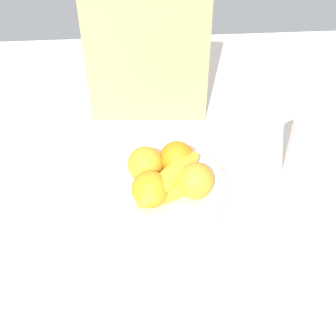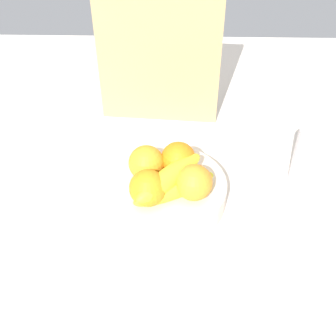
% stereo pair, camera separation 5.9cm
% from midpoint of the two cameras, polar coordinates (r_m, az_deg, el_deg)
% --- Properties ---
extents(ground_plane, '(1.80, 1.40, 0.03)m').
position_cam_midpoint_polar(ground_plane, '(0.96, -3.98, -4.05)').
color(ground_plane, beige).
extents(fruit_bowl, '(0.23, 0.23, 0.05)m').
position_cam_midpoint_polar(fruit_bowl, '(0.92, -1.83, -3.07)').
color(fruit_bowl, beige).
rests_on(fruit_bowl, ground_plane).
extents(orange_front_left, '(0.07, 0.07, 0.07)m').
position_cam_midpoint_polar(orange_front_left, '(0.89, -4.73, 0.53)').
color(orange_front_left, orange).
rests_on(orange_front_left, fruit_bowl).
extents(orange_front_right, '(0.07, 0.07, 0.07)m').
position_cam_midpoint_polar(orange_front_right, '(0.84, -4.10, -2.72)').
color(orange_front_right, orange).
rests_on(orange_front_right, fruit_bowl).
extents(orange_center, '(0.07, 0.07, 0.07)m').
position_cam_midpoint_polar(orange_center, '(0.85, 1.47, -1.67)').
color(orange_center, orange).
rests_on(orange_center, fruit_bowl).
extents(orange_back_left, '(0.07, 0.07, 0.07)m').
position_cam_midpoint_polar(orange_back_left, '(0.90, -0.77, 1.12)').
color(orange_back_left, orange).
rests_on(orange_back_left, fruit_bowl).
extents(banana_bunch, '(0.17, 0.15, 0.06)m').
position_cam_midpoint_polar(banana_bunch, '(0.86, -1.27, -1.90)').
color(banana_bunch, yellow).
rests_on(banana_bunch, fruit_bowl).
extents(cutting_board, '(0.28, 0.04, 0.36)m').
position_cam_midpoint_polar(cutting_board, '(1.05, -4.31, 14.07)').
color(cutting_board, tan).
rests_on(cutting_board, ground_plane).
extents(thermos_tumbler, '(0.09, 0.09, 0.14)m').
position_cam_midpoint_polar(thermos_tumbler, '(0.98, 15.49, 2.21)').
color(thermos_tumbler, '#B8B5C2').
rests_on(thermos_tumbler, ground_plane).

